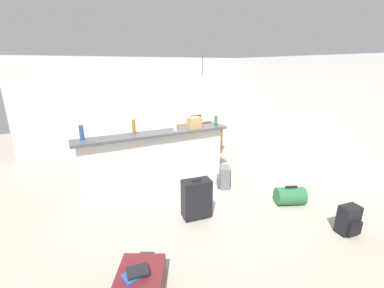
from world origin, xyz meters
The scene contains 20 objects.
ground_plane centered at (0.00, 0.00, -0.03)m, with size 13.00×13.00×0.05m, color #ADA393.
wall_back centered at (0.00, 3.05, 1.25)m, with size 6.60×0.10×2.50m, color silver.
wall_right centered at (3.05, 0.30, 1.25)m, with size 0.10×6.00×2.50m, color silver.
partition_half_wall centered at (-0.63, 0.40, 0.52)m, with size 2.80×0.20×1.03m, color silver.
bar_countertop centered at (-0.63, 0.40, 1.06)m, with size 2.96×0.40×0.05m, color #4C4C51.
bottle_blue centered at (-1.89, 0.49, 1.21)m, with size 0.07×0.07×0.25m, color #284C89.
bottle_amber centered at (-1.01, 0.47, 1.22)m, with size 0.06×0.06×0.27m, color #9E661E.
bottle_white centered at (-0.24, 0.36, 1.18)m, with size 0.07×0.07×0.20m, color silver.
bottle_green centered at (0.66, 0.33, 1.19)m, with size 0.07×0.07×0.22m, color #2D6B38.
grocery_bag centered at (0.19, 0.37, 1.19)m, with size 0.26×0.18×0.22m, color tan.
dining_table centered at (1.07, 1.78, 0.65)m, with size 1.10×0.80×0.74m.
dining_chair_near_partition centered at (0.99, 1.24, 0.52)m, with size 0.47×0.47×0.93m.
dining_chair_far_side centered at (1.17, 2.35, 0.52)m, with size 0.48×0.48×0.93m.
pendant_lamp centered at (1.13, 1.77, 1.98)m, with size 0.34×0.34×0.63m.
suitcase_flat_maroon centered at (-1.65, -1.92, 0.11)m, with size 0.76×0.89×0.22m.
duffel_bag_green centered at (1.16, -1.33, 0.15)m, with size 0.56×0.46×0.34m.
backpack_black centered at (1.27, -2.27, 0.20)m, with size 0.30×0.27×0.42m.
suitcase_upright_black centered at (-0.46, -0.95, 0.33)m, with size 0.47×0.29×0.67m.
backpack_grey centered at (0.50, -0.28, 0.20)m, with size 0.32×0.33×0.42m.
book_stack centered at (-1.67, -1.90, 0.25)m, with size 0.29×0.21×0.06m.
Camera 1 is at (-2.09, -4.02, 2.30)m, focal length 23.69 mm.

